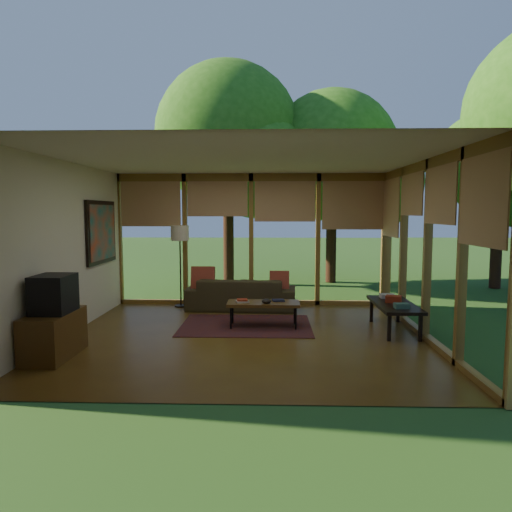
{
  "coord_description": "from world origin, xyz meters",
  "views": [
    {
      "loc": [
        0.39,
        -6.89,
        1.92
      ],
      "look_at": [
        0.16,
        0.7,
        1.19
      ],
      "focal_mm": 32.0,
      "sensor_mm": 36.0,
      "label": 1
    }
  ],
  "objects_px": {
    "sofa": "(241,294)",
    "television": "(54,294)",
    "side_console": "(394,306)",
    "media_cabinet": "(54,335)",
    "floor_lamp": "(180,238)",
    "coffee_table": "(263,304)"
  },
  "relations": [
    {
      "from": "coffee_table",
      "to": "side_console",
      "type": "xyz_separation_m",
      "value": [
        2.12,
        -0.17,
        0.02
      ]
    },
    {
      "from": "sofa",
      "to": "floor_lamp",
      "type": "height_order",
      "value": "floor_lamp"
    },
    {
      "from": "media_cabinet",
      "to": "side_console",
      "type": "bearing_deg",
      "value": 17.07
    },
    {
      "from": "sofa",
      "to": "coffee_table",
      "type": "relative_size",
      "value": 1.77
    },
    {
      "from": "floor_lamp",
      "to": "side_console",
      "type": "xyz_separation_m",
      "value": [
        3.82,
        -1.78,
        -1.0
      ]
    },
    {
      "from": "sofa",
      "to": "media_cabinet",
      "type": "xyz_separation_m",
      "value": [
        -2.29,
        -3.08,
        -0.01
      ]
    },
    {
      "from": "television",
      "to": "floor_lamp",
      "type": "height_order",
      "value": "floor_lamp"
    },
    {
      "from": "sofa",
      "to": "coffee_table",
      "type": "distance_m",
      "value": 1.49
    },
    {
      "from": "side_console",
      "to": "sofa",
      "type": "bearing_deg",
      "value": 148.48
    },
    {
      "from": "side_console",
      "to": "television",
      "type": "bearing_deg",
      "value": -162.86
    },
    {
      "from": "sofa",
      "to": "side_console",
      "type": "xyz_separation_m",
      "value": [
        2.58,
        -1.58,
        0.1
      ]
    },
    {
      "from": "sofa",
      "to": "media_cabinet",
      "type": "bearing_deg",
      "value": 56.47
    },
    {
      "from": "sofa",
      "to": "television",
      "type": "xyz_separation_m",
      "value": [
        -2.27,
        -3.08,
        0.54
      ]
    },
    {
      "from": "television",
      "to": "coffee_table",
      "type": "xyz_separation_m",
      "value": [
        2.73,
        1.66,
        -0.46
      ]
    },
    {
      "from": "sofa",
      "to": "television",
      "type": "bearing_deg",
      "value": 56.71
    },
    {
      "from": "media_cabinet",
      "to": "side_console",
      "type": "relative_size",
      "value": 0.71
    },
    {
      "from": "sofa",
      "to": "floor_lamp",
      "type": "bearing_deg",
      "value": -5.8
    },
    {
      "from": "sofa",
      "to": "floor_lamp",
      "type": "relative_size",
      "value": 1.29
    },
    {
      "from": "coffee_table",
      "to": "side_console",
      "type": "bearing_deg",
      "value": -4.55
    },
    {
      "from": "sofa",
      "to": "coffee_table",
      "type": "xyz_separation_m",
      "value": [
        0.46,
        -1.41,
        0.08
      ]
    },
    {
      "from": "media_cabinet",
      "to": "side_console",
      "type": "distance_m",
      "value": 5.1
    },
    {
      "from": "media_cabinet",
      "to": "floor_lamp",
      "type": "bearing_deg",
      "value": 72.25
    }
  ]
}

